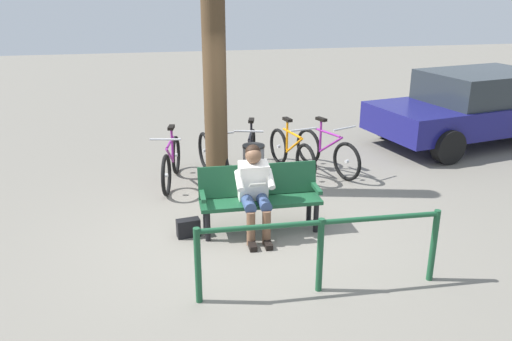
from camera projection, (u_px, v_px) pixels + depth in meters
The scene contains 13 objects.
ground_plane at pixel (246, 235), 6.86m from camera, with size 40.00×40.00×0.00m, color slate.
bench at pixel (259, 193), 6.91m from camera, with size 1.61×0.50×0.87m.
person_reading at pixel (255, 187), 6.69m from camera, with size 0.49×0.77×1.20m.
handbag at pixel (188, 228), 6.80m from camera, with size 0.30×0.14×0.24m, color black.
tree_trunk at pixel (214, 69), 7.68m from camera, with size 0.35×0.35×3.87m, color #4C3823.
litter_bin at pixel (254, 167), 8.27m from camera, with size 0.35×0.35×0.74m.
bicycle_red at pixel (327, 152), 9.08m from camera, with size 0.73×1.58×0.94m.
bicycle_green at pixel (292, 153), 9.04m from camera, with size 0.54×1.65×0.94m.
bicycle_purple at pixel (251, 154), 8.97m from camera, with size 0.59×1.64×0.94m.
bicycle_orange at pixel (213, 157), 8.80m from camera, with size 0.49×1.66×0.94m.
bicycle_silver at pixel (171, 163), 8.53m from camera, with size 0.51×1.66×0.94m.
railing_fence at pixel (321, 243), 5.44m from camera, with size 2.64×0.14×0.85m.
parked_car at pixel (475, 106), 10.65m from camera, with size 4.48×2.65×1.47m.
Camera 1 is at (1.08, 6.07, 3.13)m, focal length 36.49 mm.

